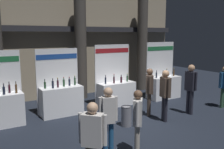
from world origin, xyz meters
TOP-DOWN VIEW (x-y plane):
  - ground_plane at (0.00, 0.00)m, footprint 24.00×24.00m
  - hall_colonnade at (0.00, 4.35)m, footprint 11.28×1.16m
  - exhibitor_booth_1 at (-1.62, 1.91)m, footprint 1.56×0.66m
  - exhibitor_booth_2 at (0.72, 1.92)m, footprint 1.61×0.66m
  - exhibitor_booth_3 at (3.19, 1.75)m, footprint 1.57×0.66m
  - trash_bin at (-0.23, -0.23)m, footprint 0.33×0.33m
  - visitor_0 at (2.42, -0.45)m, footprint 0.30×0.50m
  - visitor_1 at (-2.52, -2.43)m, footprint 0.45×0.45m
  - visitor_2 at (1.11, -0.53)m, footprint 0.31×0.50m
  - visitor_3 at (-1.07, -1.92)m, footprint 0.40×0.44m
  - visitor_4 at (4.21, -0.57)m, footprint 0.52×0.29m
  - visitor_5 at (1.04, 0.19)m, footprint 0.44×0.49m
  - visitor_6 at (-1.66, -1.53)m, footprint 0.46×0.31m

SIDE VIEW (x-z plane):
  - ground_plane at x=0.00m, z-range 0.00..0.00m
  - trash_bin at x=-0.23m, z-range 0.00..0.65m
  - exhibitor_booth_2 at x=0.72m, z-range -0.64..1.84m
  - exhibitor_booth_1 at x=-1.62m, z-range -0.57..1.81m
  - exhibitor_booth_3 at x=3.19m, z-range -0.65..1.89m
  - visitor_3 at x=-1.07m, z-range 0.14..1.75m
  - visitor_6 at x=-1.66m, z-range 0.14..1.81m
  - visitor_4 at x=4.21m, z-range 0.16..1.81m
  - visitor_1 at x=-2.52m, z-range 0.16..1.81m
  - visitor_5 at x=1.04m, z-range 0.17..1.89m
  - visitor_2 at x=1.11m, z-range 0.16..1.90m
  - visitor_0 at x=2.42m, z-range 0.18..2.01m
  - hall_colonnade at x=0.00m, z-range -0.08..5.60m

